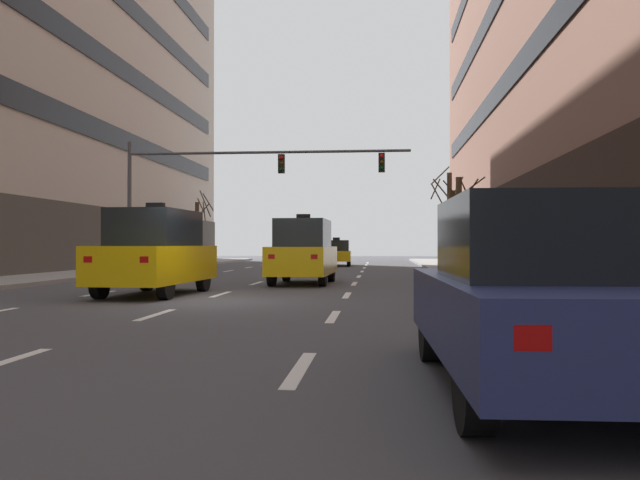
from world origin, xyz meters
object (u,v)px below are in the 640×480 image
traffic_signal_0 (233,175)px  street_tree_0 (459,221)px  street_tree_3 (198,229)px  street_tree_2 (449,217)px  street_tree_1 (453,227)px  taxi_driving_0 (303,252)px  pedestrian_0 (577,257)px  taxi_driving_2 (155,253)px  taxi_driving_1 (336,253)px  car_parked_0 (543,297)px

traffic_signal_0 → street_tree_0: traffic_signal_0 is taller
street_tree_3 → traffic_signal_0: bearing=-68.2°
street_tree_0 → street_tree_2: size_ratio=0.80×
traffic_signal_0 → street_tree_1: traffic_signal_0 is taller
street_tree_2 → taxi_driving_0: bearing=-114.0°
street_tree_1 → pedestrian_0: 17.86m
taxi_driving_2 → street_tree_2: 21.99m
taxi_driving_1 → street_tree_2: street_tree_2 is taller
street_tree_0 → street_tree_3: (-16.15, 10.63, -0.13)m
car_parked_0 → taxi_driving_2: bearing=125.0°
taxi_driving_0 → car_parked_0: 16.21m
taxi_driving_0 → street_tree_2: 15.92m
street_tree_0 → street_tree_2: (-0.02, 4.19, 0.36)m
street_tree_3 → taxi_driving_0: bearing=-65.1°
car_parked_0 → street_tree_3: bearing=110.6°
taxi_driving_0 → taxi_driving_1: taxi_driving_0 is taller
pedestrian_0 → street_tree_2: bearing=93.3°
taxi_driving_0 → street_tree_2: bearing=66.0°
car_parked_0 → street_tree_1: (2.41, 28.59, 1.43)m
street_tree_2 → street_tree_3: size_ratio=1.18×
taxi_driving_1 → car_parked_0: 34.35m
street_tree_0 → traffic_signal_0: bearing=-160.9°
car_parked_0 → traffic_signal_0: 24.00m
street_tree_1 → pedestrian_0: street_tree_1 is taller
car_parked_0 → street_tree_1: bearing=85.2°
street_tree_0 → street_tree_1: 2.64m
taxi_driving_0 → taxi_driving_2: bearing=-122.7°
taxi_driving_0 → pedestrian_0: bearing=-32.9°
street_tree_2 → street_tree_3: street_tree_2 is taller
traffic_signal_0 → street_tree_1: size_ratio=2.79×
taxi_driving_2 → street_tree_3: size_ratio=0.98×
street_tree_0 → pedestrian_0: street_tree_0 is taller
taxi_driving_0 → taxi_driving_2: size_ratio=0.97×
street_tree_0 → street_tree_2: bearing=90.3°
taxi_driving_2 → taxi_driving_0: bearing=57.3°
taxi_driving_2 → car_parked_0: 12.84m
car_parked_0 → pedestrian_0: bearing=72.0°
taxi_driving_1 → car_parked_0: (4.14, -34.10, 0.07)m
taxi_driving_0 → taxi_driving_2: (-3.32, -5.18, 0.03)m
taxi_driving_2 → street_tree_0: street_tree_0 is taller
street_tree_1 → pedestrian_0: (1.10, -17.78, -1.27)m
taxi_driving_2 → street_tree_1: bearing=61.6°
street_tree_0 → pedestrian_0: size_ratio=2.96×
taxi_driving_2 → traffic_signal_0: 12.30m
street_tree_2 → car_parked_0: bearing=-94.5°
taxi_driving_1 → street_tree_1: 8.69m
taxi_driving_0 → street_tree_3: size_ratio=0.95×
taxi_driving_0 → traffic_signal_0: 8.44m
car_parked_0 → taxi_driving_1: bearing=96.9°
taxi_driving_2 → street_tree_0: 18.34m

